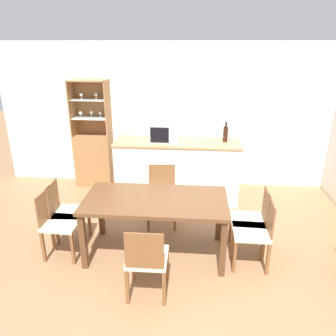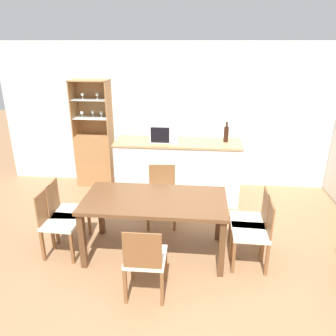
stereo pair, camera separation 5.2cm
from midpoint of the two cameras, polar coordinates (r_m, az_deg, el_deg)
ground_plane at (r=4.08m, az=1.06°, el=-17.30°), size 18.00×18.00×0.00m
wall_back at (r=5.95m, az=2.89°, el=8.94°), size 6.80×0.06×2.55m
kitchen_counter at (r=5.49m, az=1.32°, el=-0.47°), size 2.05×0.62×1.02m
display_cabinet at (r=6.22m, az=-12.97°, el=2.53°), size 0.66×0.38×1.93m
dining_table at (r=4.01m, az=-2.57°, el=-6.52°), size 1.73×0.87×0.76m
dining_chair_side_left_far at (r=4.52m, az=-17.53°, el=-7.39°), size 0.45×0.45×0.86m
dining_chair_side_right_far at (r=4.26m, az=13.96°, el=-8.84°), size 0.43×0.43×0.86m
dining_chair_head_near at (r=3.50m, az=-4.13°, el=-15.57°), size 0.42×0.42×0.86m
dining_chair_side_left_near at (r=4.32m, az=-18.78°, el=-8.99°), size 0.44×0.44×0.86m
dining_chair_head_far at (r=4.78m, az=-1.41°, el=-4.69°), size 0.45×0.45×0.86m
dining_chair_side_right_near at (r=4.04m, az=14.49°, el=-10.68°), size 0.42×0.42×0.86m
microwave at (r=5.31m, az=-0.90°, el=6.21°), size 0.46×0.33×0.29m
wine_bottle at (r=5.35m, az=9.71°, el=5.92°), size 0.08×0.08×0.33m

